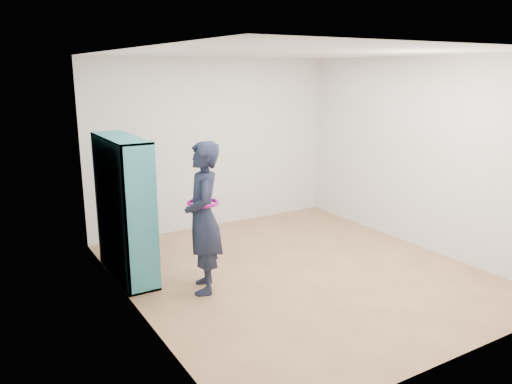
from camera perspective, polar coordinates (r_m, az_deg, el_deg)
floor at (r=6.24m, az=4.73°, el=-9.02°), size 4.50×4.50×0.00m
ceiling at (r=5.75m, az=5.26°, el=15.59°), size 4.50×4.50×0.00m
wall_left at (r=4.98m, az=-14.03°, el=0.45°), size 0.02×4.50×2.60m
wall_right at (r=7.20m, az=18.03°, el=4.22°), size 0.02×4.50×2.60m
wall_back at (r=7.77m, az=-4.83°, el=5.49°), size 4.00×0.02×2.60m
wall_front at (r=4.30m, az=22.85°, el=-2.33°), size 4.00×0.02×2.60m
bookshelf at (r=6.05m, az=-15.03°, el=-1.96°), size 0.37×1.26×1.68m
person at (r=5.47m, az=-6.04°, el=-2.95°), size 0.61×0.72×1.68m
smartphone at (r=5.53m, az=-7.59°, el=-1.64°), size 0.05×0.11×0.14m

